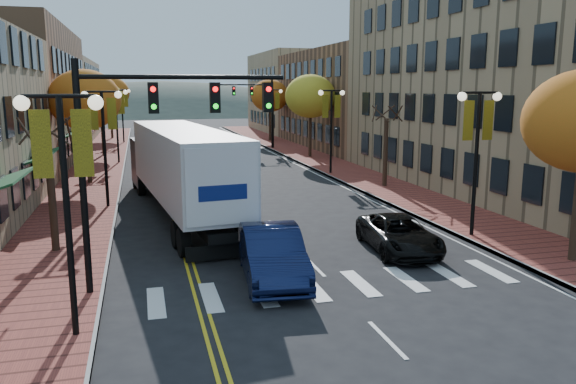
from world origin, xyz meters
TOP-DOWN VIEW (x-y plane):
  - ground at (0.00, 0.00)m, footprint 200.00×200.00m
  - sidewalk_left at (-9.00, 32.50)m, footprint 4.00×85.00m
  - sidewalk_right at (9.00, 32.50)m, footprint 4.00×85.00m
  - building_left_far at (-17.00, 61.00)m, footprint 12.00×26.00m
  - building_right_near at (18.50, 16.00)m, footprint 15.00×28.00m
  - building_right_mid at (18.50, 42.00)m, footprint 15.00×24.00m
  - building_right_far at (18.50, 64.00)m, footprint 15.00×20.00m
  - tree_left_a at (-9.00, 8.00)m, footprint 0.28×0.28m
  - tree_left_b at (-9.00, 24.00)m, footprint 4.48×4.48m
  - tree_left_c at (-9.00, 40.00)m, footprint 4.16×4.16m
  - tree_left_d at (-9.00, 58.00)m, footprint 4.61×4.61m
  - tree_right_b at (9.00, 18.00)m, footprint 0.28×0.28m
  - tree_right_c at (9.00, 34.00)m, footprint 4.48×4.48m
  - tree_right_d at (9.00, 50.00)m, footprint 4.35×4.35m
  - lamp_left_a at (-7.50, 0.00)m, footprint 1.96×0.36m
  - lamp_left_b at (-7.50, 16.00)m, footprint 1.96×0.36m
  - lamp_left_c at (-7.50, 34.00)m, footprint 1.96×0.36m
  - lamp_left_d at (-7.50, 52.00)m, footprint 1.96×0.36m
  - lamp_right_a at (7.50, 6.00)m, footprint 1.96×0.36m
  - lamp_right_b at (7.50, 24.00)m, footprint 1.96×0.36m
  - lamp_right_c at (7.50, 42.00)m, footprint 1.96×0.36m
  - traffic_mast_near at (-5.48, 3.00)m, footprint 6.10×0.35m
  - traffic_mast_far at (5.48, 42.00)m, footprint 6.10×0.34m
  - semi_truck at (-3.99, 13.52)m, footprint 4.71×17.59m
  - navy_sedan at (-1.75, 3.11)m, footprint 2.31×5.42m
  - black_suv at (3.70, 5.03)m, footprint 2.67×5.03m
  - car_far_white at (-1.61, 48.35)m, footprint 2.18×4.73m
  - car_far_silver at (1.47, 58.74)m, footprint 2.60×5.12m
  - car_far_oncoming at (0.92, 70.40)m, footprint 1.38×3.87m

SIDE VIEW (x-z plane):
  - ground at x=0.00m, z-range 0.00..0.00m
  - sidewalk_left at x=-9.00m, z-range 0.00..0.15m
  - sidewalk_right at x=9.00m, z-range 0.00..0.15m
  - car_far_oncoming at x=0.92m, z-range 0.00..1.27m
  - black_suv at x=3.70m, z-range 0.00..1.35m
  - car_far_silver at x=1.47m, z-range 0.00..1.42m
  - car_far_white at x=-1.61m, z-range 0.00..1.57m
  - navy_sedan at x=-1.75m, z-range 0.00..1.74m
  - tree_left_a at x=-9.00m, z-range 0.15..4.35m
  - tree_right_b at x=9.00m, z-range 0.15..4.35m
  - semi_truck at x=-3.99m, z-range 0.37..4.71m
  - lamp_left_a at x=-7.50m, z-range 1.27..7.32m
  - lamp_left_b at x=-7.50m, z-range 1.27..7.32m
  - lamp_left_c at x=-7.50m, z-range 1.27..7.32m
  - lamp_left_d at x=-7.50m, z-range 1.27..7.32m
  - lamp_right_a at x=7.50m, z-range 1.27..7.32m
  - lamp_right_b at x=7.50m, z-range 1.27..7.32m
  - lamp_right_c at x=7.50m, z-range 1.27..7.32m
  - building_left_far at x=-17.00m, z-range 0.00..9.50m
  - traffic_mast_near at x=-5.48m, z-range 1.42..8.42m
  - traffic_mast_far at x=5.48m, z-range 1.42..8.42m
  - building_right_mid at x=18.50m, z-range 0.00..10.00m
  - tree_left_c at x=-9.00m, z-range 1.71..8.40m
  - tree_right_d at x=9.00m, z-range 1.79..8.79m
  - tree_left_b at x=-9.00m, z-range 1.84..9.05m
  - tree_right_c at x=9.00m, z-range 1.84..9.05m
  - building_right_far at x=18.50m, z-range 0.00..11.00m
  - tree_left_d at x=-9.00m, z-range 1.89..9.31m
  - building_right_near at x=18.50m, z-range 0.00..15.00m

